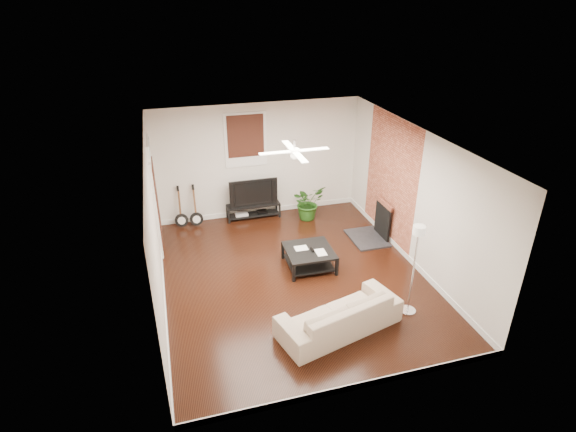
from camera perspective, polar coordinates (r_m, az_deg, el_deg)
The scene contains 14 objects.
room at distance 8.48m, azimuth 0.74°, elevation 0.36°, with size 5.01×6.01×2.81m.
brick_accent at distance 10.23m, azimuth 12.62°, elevation 4.40°, with size 0.02×2.20×2.80m, color #A44D34.
fireplace at distance 10.48m, azimuth 10.73°, elevation -0.51°, with size 0.80×1.10×0.92m, color black.
window_back at distance 10.91m, azimuth -5.29°, elevation 9.39°, with size 1.00×0.06×1.30m, color black.
door_left at distance 9.98m, azimuth -16.17°, elevation 2.48°, with size 0.08×1.00×2.50m, color white.
tv_stand at distance 11.39m, azimuth -4.32°, elevation 0.64°, with size 1.31×0.35×0.37m, color black.
tv at distance 11.20m, azimuth -4.43°, elevation 3.10°, with size 1.18×0.15×0.68m, color black.
coffee_table at distance 9.40m, azimuth 2.63°, elevation -5.24°, with size 0.94×0.94×0.40m, color black.
sofa at distance 7.78m, azimuth 6.40°, elevation -12.03°, with size 2.10×0.82×0.61m, color #C6AC95.
floor_lamp at distance 8.08m, azimuth 15.32°, elevation -6.55°, with size 0.28×0.28×1.71m, color silver, non-canonical shape.
potted_plant at distance 11.24m, azimuth 2.50°, elevation 1.71°, with size 0.77×0.67×0.86m, color #225317.
guitar_left at distance 11.06m, azimuth -13.27°, elevation 0.99°, with size 0.31×0.22×1.02m, color black, non-canonical shape.
guitar_right at distance 11.04m, azimuth -11.45°, elevation 1.15°, with size 0.31×0.22×1.02m, color black, non-canonical shape.
ceiling_fan at distance 8.03m, azimuth 0.79°, elevation 8.08°, with size 1.24×1.24×0.32m, color white, non-canonical shape.
Camera 1 is at (-2.19, -7.29, 5.13)m, focal length 28.59 mm.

